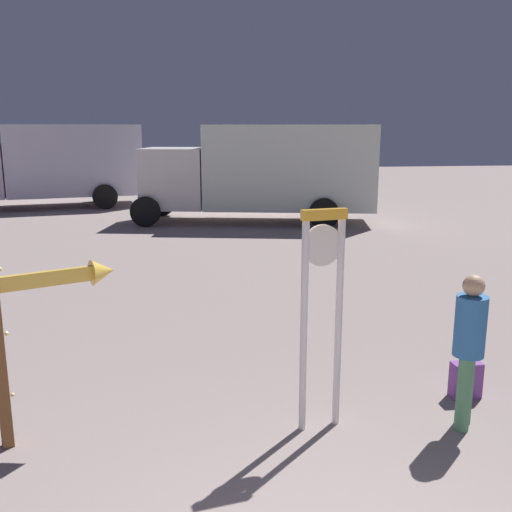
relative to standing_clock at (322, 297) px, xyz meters
name	(u,v)px	position (x,y,z in m)	size (l,w,h in m)	color
standing_clock	(322,297)	(0.00, 0.00, 0.00)	(0.45, 0.17, 2.19)	silver
arrow_sign	(44,308)	(-2.60, 0.20, -0.05)	(1.12, 0.63, 2.00)	brown
person_near_clock	(469,344)	(1.42, -0.21, -0.46)	(0.30, 0.30, 1.56)	#50875D
backpack	(465,380)	(1.76, 0.40, -1.14)	(0.33, 0.20, 0.40)	#824598
box_truck_near	(265,170)	(1.43, 12.65, 0.29)	(7.65, 3.70, 3.01)	silver
box_truck_far	(56,163)	(-5.74, 17.31, 0.31)	(7.05, 3.65, 3.04)	silver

